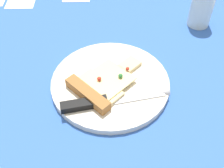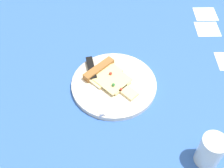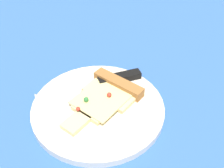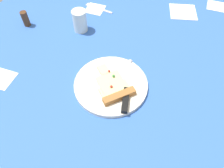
% 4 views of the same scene
% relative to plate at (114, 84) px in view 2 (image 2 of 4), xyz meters
% --- Properties ---
extents(ground_plane, '(1.43, 1.43, 0.03)m').
position_rel_plate_xyz_m(ground_plane, '(-0.02, 0.08, -0.02)').
color(ground_plane, '#3360B7').
rests_on(ground_plane, ground).
extents(plate, '(0.27, 0.27, 0.02)m').
position_rel_plate_xyz_m(plate, '(0.00, 0.00, 0.00)').
color(plate, silver).
rests_on(plate, ground_plane).
extents(pizza_slice, '(0.18, 0.18, 0.02)m').
position_rel_plate_xyz_m(pizza_slice, '(0.02, -0.02, 0.02)').
color(pizza_slice, beige).
rests_on(pizza_slice, plate).
extents(knife, '(0.07, 0.24, 0.02)m').
position_rel_plate_xyz_m(knife, '(0.07, -0.01, 0.01)').
color(knife, silver).
rests_on(knife, plate).
extents(drinking_glass, '(0.06, 0.06, 0.10)m').
position_rel_plate_xyz_m(drinking_glass, '(-0.24, 0.26, 0.04)').
color(drinking_glass, silver).
rests_on(drinking_glass, ground_plane).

